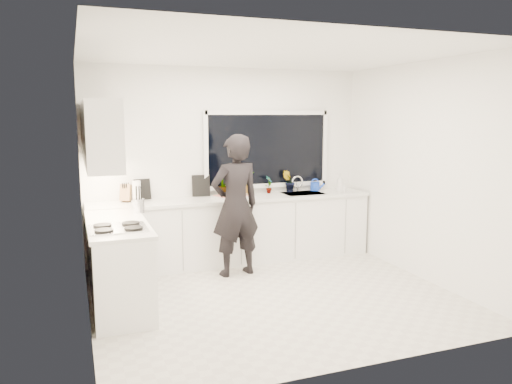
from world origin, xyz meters
name	(u,v)px	position (x,y,z in m)	size (l,w,h in m)	color
floor	(274,297)	(0.00, 0.00, -0.01)	(4.00, 3.50, 0.02)	beige
wall_back	(228,164)	(0.00, 1.76, 1.35)	(4.00, 0.02, 2.70)	white
wall_left	(82,188)	(-2.01, 0.00, 1.35)	(0.02, 3.50, 2.70)	white
wall_right	(424,172)	(2.01, 0.00, 1.35)	(0.02, 3.50, 2.70)	white
ceiling	(275,52)	(0.00, 0.00, 2.71)	(4.00, 3.50, 0.02)	white
window	(268,149)	(0.60, 1.73, 1.55)	(1.80, 0.02, 1.00)	black
base_cabinets_back	(235,231)	(0.00, 1.45, 0.44)	(3.92, 0.58, 0.88)	white
base_cabinets_left	(119,265)	(-1.67, 0.35, 0.44)	(0.58, 1.60, 0.88)	white
countertop_back	(235,199)	(0.00, 1.44, 0.90)	(3.94, 0.62, 0.04)	silver
countertop_left	(117,224)	(-1.67, 0.35, 0.90)	(0.62, 1.60, 0.04)	silver
upper_cabinets	(99,133)	(-1.79, 0.70, 1.85)	(0.34, 2.10, 0.70)	white
sink	(303,196)	(1.05, 1.45, 0.87)	(0.58, 0.42, 0.14)	silver
faucet	(297,184)	(1.05, 1.65, 1.03)	(0.03, 0.03, 0.22)	silver
stovetop	(118,228)	(-1.69, 0.00, 0.94)	(0.56, 0.48, 0.03)	black
person	(235,206)	(-0.16, 0.90, 0.91)	(0.66, 0.43, 1.81)	black
pizza_tray	(233,197)	(-0.03, 1.42, 0.94)	(0.50, 0.37, 0.03)	silver
pizza	(233,195)	(-0.03, 1.42, 0.95)	(0.46, 0.33, 0.01)	red
watering_can	(315,186)	(1.32, 1.61, 0.98)	(0.14, 0.14, 0.13)	blue
paper_towel_roll	(137,192)	(-1.31, 1.55, 1.05)	(0.11, 0.11, 0.26)	white
knife_block	(126,194)	(-1.45, 1.59, 1.03)	(0.13, 0.10, 0.22)	#A3684C
utensil_crock	(139,206)	(-1.38, 0.80, 1.00)	(0.13, 0.13, 0.16)	silver
picture_frame_large	(142,189)	(-1.22, 1.69, 1.06)	(0.22, 0.02, 0.28)	black
picture_frame_small	(201,186)	(-0.41, 1.69, 1.07)	(0.25, 0.02, 0.30)	black
herb_plants	(248,183)	(0.26, 1.61, 1.08)	(1.23, 0.38, 0.33)	#26662D
soap_bottles	(341,184)	(1.59, 1.30, 1.05)	(0.18, 0.15, 0.28)	#D8BF66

